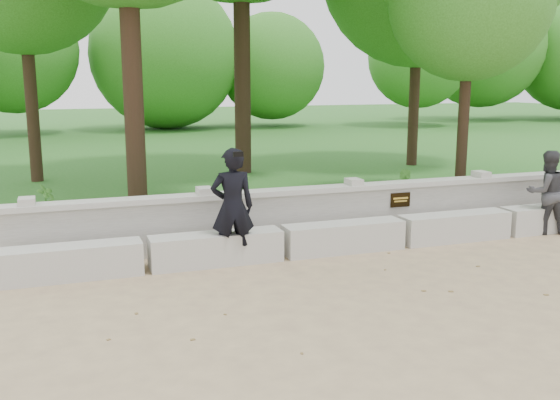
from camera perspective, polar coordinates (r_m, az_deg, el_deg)
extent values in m
plane|color=tan|center=(8.62, 17.35, -7.13)|extent=(80.00, 80.00, 0.00)
cube|color=#21621C|center=(21.27, -5.70, 4.27)|extent=(40.00, 22.00, 0.25)
cube|color=beige|center=(8.75, -18.72, -5.41)|extent=(1.90, 0.45, 0.45)
cube|color=beige|center=(8.98, -5.83, -4.45)|extent=(1.90, 0.45, 0.45)
cube|color=beige|center=(9.62, 5.83, -3.39)|extent=(1.90, 0.45, 0.45)
cube|color=beige|center=(10.61, 15.66, -2.39)|extent=(1.90, 0.45, 0.45)
cube|color=beige|center=(11.86, 23.61, -1.52)|extent=(1.90, 0.45, 0.45)
cube|color=#B7B5AD|center=(10.63, 9.13, -1.06)|extent=(12.50, 0.25, 0.82)
cube|color=beige|center=(10.55, 9.20, 1.33)|extent=(12.50, 0.35, 0.08)
cube|color=black|center=(10.62, 10.94, 0.01)|extent=(0.36, 0.02, 0.24)
imported|color=black|center=(8.79, -4.36, -0.63)|extent=(0.65, 0.46, 1.68)
cube|color=black|center=(8.35, -3.84, 4.20)|extent=(0.14, 0.03, 0.07)
imported|color=#36363B|center=(11.52, 23.17, 0.66)|extent=(0.79, 0.67, 1.43)
cylinder|color=#382619|center=(15.52, -21.82, 9.16)|extent=(0.28, 0.28, 4.13)
cylinder|color=#382619|center=(11.14, -13.37, 11.66)|extent=(0.34, 0.34, 5.08)
cylinder|color=#382619|center=(15.86, -3.49, 13.38)|extent=(0.41, 0.41, 6.03)
cylinder|color=#382619|center=(13.11, 16.44, 7.37)|extent=(0.22, 0.22, 3.26)
cylinder|color=#382619|center=(17.63, 12.20, 9.98)|extent=(0.29, 0.29, 4.22)
imported|color=#44872E|center=(11.11, -20.57, -0.28)|extent=(0.39, 0.40, 0.64)
imported|color=#44872E|center=(13.07, 11.44, 1.59)|extent=(0.36, 0.37, 0.53)
imported|color=#44872E|center=(12.03, -3.49, 1.06)|extent=(0.43, 0.42, 0.57)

